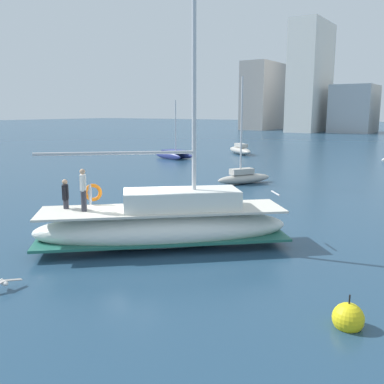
{
  "coord_description": "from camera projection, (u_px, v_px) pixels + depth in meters",
  "views": [
    {
      "loc": [
        10.71,
        -12.41,
        5.13
      ],
      "look_at": [
        1.1,
        1.97,
        1.8
      ],
      "focal_mm": 39.84,
      "sensor_mm": 36.0,
      "label": 1
    }
  ],
  "objects": [
    {
      "name": "main_sailboat",
      "position": [
        165.0,
        223.0,
        16.16
      ],
      "size": [
        8.73,
        8.22,
        13.85
      ],
      "color": "white",
      "rests_on": "ground"
    },
    {
      "name": "mooring_buoy",
      "position": [
        348.0,
        318.0,
        10.19
      ],
      "size": [
        0.76,
        0.76,
        0.98
      ],
      "color": "yellow",
      "rests_on": "ground"
    },
    {
      "name": "moored_ketch_distant",
      "position": [
        240.0,
        149.0,
        50.43
      ],
      "size": [
        4.99,
        4.41,
        8.14
      ],
      "color": "#B7B2A8",
      "rests_on": "ground"
    },
    {
      "name": "ground_plane",
      "position": [
        142.0,
        241.0,
        16.95
      ],
      "size": [
        400.0,
        400.0,
        0.0
      ],
      "primitive_type": "plane",
      "color": "navy"
    },
    {
      "name": "moored_sloop_far",
      "position": [
        174.0,
        154.0,
        45.91
      ],
      "size": [
        4.76,
        3.25,
        6.17
      ],
      "color": "navy",
      "rests_on": "ground"
    },
    {
      "name": "moored_cutter_right",
      "position": [
        244.0,
        177.0,
        30.14
      ],
      "size": [
        2.94,
        4.26,
        7.38
      ],
      "color": "#B7B2A8",
      "rests_on": "ground"
    },
    {
      "name": "seagull",
      "position": [
        4.0,
        283.0,
        12.3
      ],
      "size": [
        0.48,
        1.02,
        0.17
      ],
      "color": "silver",
      "rests_on": "ground"
    }
  ]
}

